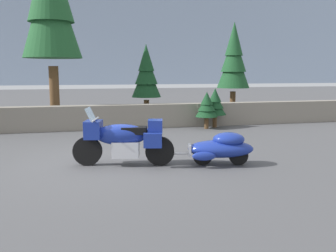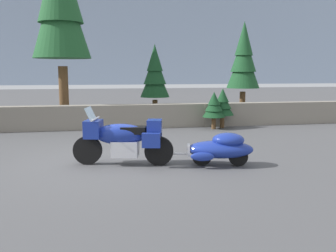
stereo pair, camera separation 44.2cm
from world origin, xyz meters
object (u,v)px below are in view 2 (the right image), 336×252
car_shaped_trailer (221,148)px  pine_tree_secondary (244,59)px  pine_tree_far_right (155,74)px  touring_motorcycle (123,138)px

car_shaped_trailer → pine_tree_secondary: pine_tree_secondary is taller
car_shaped_trailer → pine_tree_far_right: (-0.32, 7.62, 1.64)m
touring_motorcycle → pine_tree_secondary: (5.86, 7.26, 2.09)m
touring_motorcycle → pine_tree_secondary: bearing=51.1°
pine_tree_secondary → pine_tree_far_right: (-4.01, -0.16, -0.66)m
car_shaped_trailer → pine_tree_secondary: size_ratio=0.51×
touring_motorcycle → pine_tree_far_right: size_ratio=0.69×
pine_tree_secondary → pine_tree_far_right: size_ratio=1.32×
touring_motorcycle → pine_tree_secondary: pine_tree_secondary is taller
pine_tree_secondary → touring_motorcycle: bearing=-128.9°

